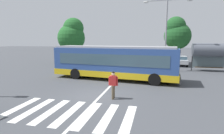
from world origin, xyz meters
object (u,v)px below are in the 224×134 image
(city_transit_bus, at_px, (114,62))
(background_tree_left, at_px, (72,35))
(pedestrian_crossing_street, at_px, (113,83))
(parked_car_blue, at_px, (126,59))
(parked_car_teal, at_px, (108,58))
(bus_stop_shelter, at_px, (210,51))
(twin_arm_street_lamp, at_px, (166,26))
(parked_car_charcoal, at_px, (144,59))
(parked_car_silver, at_px, (180,60))
(parked_car_champagne, at_px, (161,60))
(background_tree_right, at_px, (177,33))
(parked_car_white, at_px, (92,58))

(city_transit_bus, distance_m, background_tree_left, 13.95)
(pedestrian_crossing_street, bearing_deg, parked_car_blue, 96.47)
(parked_car_teal, distance_m, background_tree_left, 6.73)
(bus_stop_shelter, bearing_deg, twin_arm_street_lamp, -166.96)
(parked_car_charcoal, height_order, parked_car_silver, same)
(parked_car_silver, height_order, bus_stop_shelter, bus_stop_shelter)
(parked_car_champagne, relative_size, background_tree_right, 0.65)
(parked_car_white, distance_m, parked_car_blue, 5.51)
(city_transit_bus, xyz_separation_m, twin_arm_street_lamp, (4.76, 5.57, 3.55))
(parked_car_champagne, bearing_deg, twin_arm_street_lamp, -88.24)
(parked_car_silver, distance_m, bus_stop_shelter, 5.43)
(pedestrian_crossing_street, relative_size, background_tree_right, 0.24)
(parked_car_champagne, relative_size, twin_arm_street_lamp, 0.57)
(city_transit_bus, xyz_separation_m, parked_car_charcoal, (2.08, 11.15, -0.82))
(parked_car_teal, height_order, parked_car_champagne, same)
(parked_car_charcoal, height_order, background_tree_left, background_tree_left)
(parked_car_blue, bearing_deg, parked_car_champagne, -4.58)
(background_tree_left, bearing_deg, pedestrian_crossing_street, -56.74)
(pedestrian_crossing_street, xyz_separation_m, parked_car_silver, (6.08, 16.73, -0.20))
(city_transit_bus, relative_size, parked_car_teal, 2.56)
(pedestrian_crossing_street, relative_size, parked_car_champagne, 0.37)
(parked_car_silver, bearing_deg, city_transit_bus, -122.85)
(parked_car_blue, distance_m, parked_car_champagne, 5.35)
(parked_car_silver, bearing_deg, parked_car_white, -179.46)
(parked_car_silver, distance_m, background_tree_left, 16.79)
(twin_arm_street_lamp, bearing_deg, parked_car_silver, 66.23)
(parked_car_teal, distance_m, background_tree_right, 11.12)
(parked_car_blue, xyz_separation_m, background_tree_right, (7.49, 1.52, 3.84))
(city_transit_bus, bearing_deg, parked_car_charcoal, 79.44)
(parked_car_champagne, xyz_separation_m, twin_arm_street_lamp, (0.17, -5.44, 4.37))
(city_transit_bus, height_order, parked_car_champagne, city_transit_bus)
(parked_car_white, xyz_separation_m, background_tree_right, (12.99, 1.84, 3.84))
(pedestrian_crossing_street, bearing_deg, parked_car_charcoal, 86.92)
(parked_car_blue, bearing_deg, pedestrian_crossing_street, -83.53)
(parked_car_white, bearing_deg, parked_car_charcoal, 0.22)
(bus_stop_shelter, bearing_deg, parked_car_blue, 155.98)
(parked_car_charcoal, bearing_deg, bus_stop_shelter, -29.68)
(bus_stop_shelter, relative_size, background_tree_right, 0.55)
(pedestrian_crossing_street, xyz_separation_m, parked_car_charcoal, (0.89, 16.64, -0.20))
(parked_car_silver, bearing_deg, parked_car_charcoal, -178.94)
(parked_car_teal, height_order, parked_car_charcoal, same)
(twin_arm_street_lamp, bearing_deg, parked_car_white, 153.24)
(parked_car_champagne, relative_size, background_tree_left, 0.66)
(pedestrian_crossing_street, xyz_separation_m, twin_arm_street_lamp, (3.58, 11.06, 4.17))
(background_tree_left, distance_m, background_tree_right, 16.10)
(parked_car_white, relative_size, parked_car_silver, 0.98)
(twin_arm_street_lamp, height_order, background_tree_right, twin_arm_street_lamp)
(city_transit_bus, xyz_separation_m, parked_car_champagne, (4.60, 11.02, -0.82))
(parked_car_champagne, xyz_separation_m, parked_car_silver, (2.66, 0.23, 0.00))
(parked_car_champagne, height_order, bus_stop_shelter, bus_stop_shelter)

